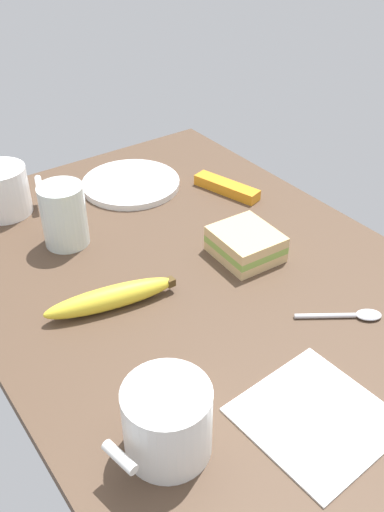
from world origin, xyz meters
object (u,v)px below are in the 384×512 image
sandwich_main (246,244)px  spoon (352,315)px  coffee_mug_milky (167,420)px  plate_of_food (131,184)px  coffee_mug_black (2,190)px  snack_bar (227,187)px  glass_of_milk (64,219)px  paper_napkin (316,417)px  banana (111,298)px

sandwich_main → spoon: size_ratio=0.96×
coffee_mug_milky → sandwich_main: size_ratio=1.15×
plate_of_food → coffee_mug_milky: bearing=-26.7°
coffee_mug_black → snack_bar: 40.70cm
coffee_mug_black → glass_of_milk: glass_of_milk is taller
sandwich_main → paper_napkin: sandwich_main is taller
plate_of_food → coffee_mug_milky: (53.04, -26.71, 3.95)cm
plate_of_food → sandwich_main: (30.44, 3.15, 1.60)cm
paper_napkin → banana: bearing=-162.8°
banana → snack_bar: size_ratio=1.44×
coffee_mug_milky → paper_napkin: bearing=67.1°
coffee_mug_black → sandwich_main: (35.30, 26.18, -2.25)cm
plate_of_food → spoon: (50.47, 5.74, -0.22)cm
coffee_mug_milky → paper_napkin: size_ratio=0.77×
banana → sandwich_main: bearing=86.8°
coffee_mug_milky → snack_bar: coffee_mug_milky is taller
plate_of_food → spoon: plate_of_food is taller
coffee_mug_milky → sandwich_main: coffee_mug_milky is taller
spoon → snack_bar: snack_bar is taller
sandwich_main → glass_of_milk: 29.46cm
coffee_mug_black → spoon: (55.33, 28.77, -4.07)cm
coffee_mug_black → coffee_mug_milky: bearing=-3.6°
plate_of_food → paper_napkin: 60.70cm
coffee_mug_black → coffee_mug_milky: coffee_mug_milky is taller
glass_of_milk → paper_napkin: bearing=8.5°
coffee_mug_black → spoon: 62.50cm
coffee_mug_milky → banana: (-23.93, 6.37, -2.87)cm
paper_napkin → spoon: bearing=119.1°
spoon → coffee_mug_milky: bearing=-85.5°
paper_napkin → plate_of_food: bearing=169.7°
sandwich_main → snack_bar: (-17.92, 10.46, -1.20)cm
plate_of_food → snack_bar: snack_bar is taller
coffee_mug_milky → spoon: size_ratio=1.10×
sandwich_main → glass_of_milk: (-20.05, -21.45, 2.37)cm
plate_of_food → spoon: bearing=6.5°
plate_of_food → snack_bar: size_ratio=1.40×
sandwich_main → snack_bar: 20.78cm
paper_napkin → sandwich_main: bearing=154.4°
coffee_mug_black → coffee_mug_milky: 58.02cm
sandwich_main → plate_of_food: bearing=-174.1°
glass_of_milk → coffee_mug_milky: bearing=-11.2°
paper_napkin → coffee_mug_black: bearing=-169.3°
coffee_mug_black → sandwich_main: 44.01cm
glass_of_milk → paper_napkin: size_ratio=0.67×
snack_bar → paper_napkin: (47.20, -24.50, -0.85)cm
banana → paper_napkin: banana is taller
glass_of_milk → spoon: bearing=30.9°
banana → snack_bar: banana is taller
sandwich_main → paper_napkin: bearing=-25.6°
coffee_mug_black → glass_of_milk: (15.25, 4.73, 0.12)cm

